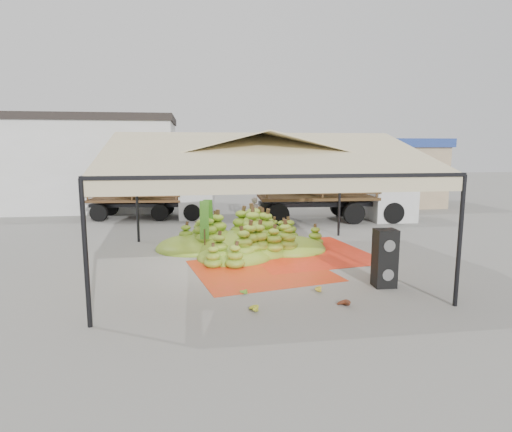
{
  "coord_description": "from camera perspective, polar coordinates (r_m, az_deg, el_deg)",
  "views": [
    {
      "loc": [
        -1.87,
        -12.58,
        3.58
      ],
      "look_at": [
        0.2,
        1.5,
        1.3
      ],
      "focal_mm": 30.0,
      "sensor_mm": 36.0,
      "label": 1
    }
  ],
  "objects": [
    {
      "name": "tarp_left",
      "position": [
        12.71,
        0.62,
        -7.23
      ],
      "size": [
        4.43,
        4.29,
        0.01
      ],
      "primitive_type": "cube",
      "rotation": [
        0.0,
        0.0,
        0.21
      ],
      "color": "red",
      "rests_on": "ground"
    },
    {
      "name": "speaker_stack",
      "position": [
        11.58,
        16.8,
        -5.4
      ],
      "size": [
        0.56,
        0.5,
        1.51
      ],
      "rotation": [
        0.0,
        0.0,
        -0.03
      ],
      "color": "black",
      "rests_on": "ground"
    },
    {
      "name": "truck_left",
      "position": [
        22.43,
        -12.99,
        3.08
      ],
      "size": [
        6.42,
        2.77,
        2.14
      ],
      "rotation": [
        0.0,
        0.0,
        -0.11
      ],
      "color": "#503A1A",
      "rests_on": "ground"
    },
    {
      "name": "building_tan",
      "position": [
        28.24,
        16.6,
        5.67
      ],
      "size": [
        6.3,
        5.3,
        4.1
      ],
      "color": "tan",
      "rests_on": "ground"
    },
    {
      "name": "vendor",
      "position": [
        18.4,
        -0.3,
        0.25
      ],
      "size": [
        0.63,
        0.53,
        1.49
      ],
      "primitive_type": "imported",
      "rotation": [
        0.0,
        0.0,
        3.5
      ],
      "color": "gray",
      "rests_on": "ground"
    },
    {
      "name": "canopy_tent",
      "position": [
        12.72,
        0.09,
        7.84
      ],
      "size": [
        8.1,
        8.1,
        4.0
      ],
      "color": "black",
      "rests_on": "ground"
    },
    {
      "name": "hand_red_b",
      "position": [
        10.09,
        11.49,
        -11.26
      ],
      "size": [
        0.57,
        0.55,
        0.2
      ],
      "primitive_type": "ellipsoid",
      "rotation": [
        0.0,
        0.0,
        0.6
      ],
      "color": "#602A16",
      "rests_on": "ground"
    },
    {
      "name": "banana_heap",
      "position": [
        15.09,
        -1.59,
        -2.02
      ],
      "size": [
        7.66,
        7.01,
        1.34
      ],
      "primitive_type": "ellipsoid",
      "rotation": [
        0.0,
        0.0,
        0.36
      ],
      "color": "#5A821B",
      "rests_on": "ground"
    },
    {
      "name": "hand_green",
      "position": [
        10.77,
        -1.93,
        -9.83
      ],
      "size": [
        0.48,
        0.46,
        0.17
      ],
      "primitive_type": "ellipsoid",
      "rotation": [
        0.0,
        0.0,
        -0.54
      ],
      "color": "#407117",
      "rests_on": "ground"
    },
    {
      "name": "ground",
      "position": [
        13.21,
        0.09,
        -6.62
      ],
      "size": [
        90.0,
        90.0,
        0.0
      ],
      "primitive_type": "plane",
      "color": "slate",
      "rests_on": "ground"
    },
    {
      "name": "tarp_right",
      "position": [
        14.87,
        6.72,
        -4.87
      ],
      "size": [
        4.67,
        4.84,
        0.01
      ],
      "primitive_type": "cube",
      "rotation": [
        0.0,
        0.0,
        0.17
      ],
      "color": "red",
      "rests_on": "ground"
    },
    {
      "name": "truck_right",
      "position": [
        21.57,
        11.3,
        3.65
      ],
      "size": [
        7.67,
        2.98,
        2.59
      ],
      "rotation": [
        0.0,
        0.0,
        -0.05
      ],
      "color": "#4A3618",
      "rests_on": "ground"
    },
    {
      "name": "hand_yellow_a",
      "position": [
        10.99,
        7.83,
        -9.45
      ],
      "size": [
        0.52,
        0.47,
        0.2
      ],
      "primitive_type": "ellipsoid",
      "rotation": [
        0.0,
        0.0,
        -0.3
      ],
      "color": "gold",
      "rests_on": "ground"
    },
    {
      "name": "hand_yellow_b",
      "position": [
        9.6,
        -0.78,
        -12.09
      ],
      "size": [
        0.52,
        0.45,
        0.22
      ],
      "primitive_type": "ellipsoid",
      "rotation": [
        0.0,
        0.0,
        0.12
      ],
      "color": "gold",
      "rests_on": "ground"
    },
    {
      "name": "building_white",
      "position": [
        27.81,
        -25.53,
        6.44
      ],
      "size": [
        14.3,
        6.3,
        5.4
      ],
      "color": "silver",
      "rests_on": "ground"
    },
    {
      "name": "hand_red_a",
      "position": [
        12.55,
        15.09,
        -7.37
      ],
      "size": [
        0.51,
        0.48,
        0.18
      ],
      "primitive_type": "ellipsoid",
      "rotation": [
        0.0,
        0.0,
        -0.56
      ],
      "color": "#522412",
      "rests_on": "ground"
    },
    {
      "name": "banana_leaves",
      "position": [
        14.98,
        -6.97,
        -4.79
      ],
      "size": [
        0.96,
        1.36,
        3.7
      ],
      "primitive_type": null,
      "color": "#2E771F",
      "rests_on": "ground"
    },
    {
      "name": "hanging_bunches",
      "position": [
        14.52,
        8.1,
        5.22
      ],
      "size": [
        3.24,
        0.24,
        0.2
      ],
      "color": "#3C7217",
      "rests_on": "ground"
    }
  ]
}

